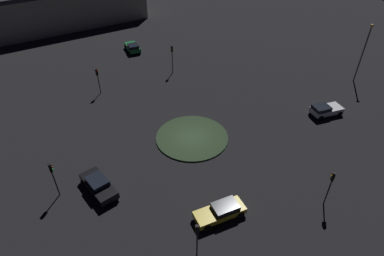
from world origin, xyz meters
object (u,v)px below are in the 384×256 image
Objects in this scene: traffic_light_southeast at (331,182)px; streetlamp_east at (365,48)px; traffic_light_west at (52,173)px; store_building at (59,2)px; car_white at (325,110)px; car_green at (133,47)px; traffic_light_northwest at (98,76)px; car_black at (99,185)px; car_yellow at (221,211)px; traffic_light_north at (172,54)px; traffic_light_south at (197,234)px.

streetlamp_east is at bearing -78.76° from traffic_light_southeast.
traffic_light_west is 0.11× the size of store_building.
traffic_light_west is (-31.81, -5.04, 2.09)m from car_white.
streetlamp_east is (30.26, -18.83, 4.42)m from car_green.
store_building reaches higher than traffic_light_northwest.
car_yellow is at bearing -144.74° from car_black.
car_white is 1.00× the size of traffic_light_southeast.
traffic_light_north is at bearing -160.49° from car_green.
traffic_light_west is 24.77m from traffic_light_southeast.
car_white is at bearing 110.88° from store_building.
car_black is 31.68m from car_green.
car_green is 1.02× the size of traffic_light_west.
store_building reaches higher than traffic_light_west.
traffic_light_southeast is 0.47× the size of streetlamp_east.
streetlamp_east is (9.18, 6.55, 4.43)m from car_white.
streetlamp_east reaches higher than car_yellow.
car_green is 22.81m from store_building.
car_black is at bearing -26.24° from traffic_light_west.
car_white is at bearing -148.92° from car_green.
car_green is at bearing 148.11° from streetlamp_east.
streetlamp_east is (36.29, -6.20, 2.52)m from traffic_light_northwest.
traffic_light_southeast is (12.75, 1.93, 0.11)m from traffic_light_south.
streetlamp_east is at bearing -155.47° from car_yellow.
traffic_light_northwest is 36.91m from streetlamp_east.
car_white is 21.25m from car_yellow.
car_white is 1.07× the size of traffic_light_northwest.
store_building reaches higher than car_black.
car_black is 1.29× the size of traffic_light_south.
traffic_light_southeast is (7.88, -28.63, -0.22)m from traffic_light_north.
traffic_light_north is at bearing 105.29° from store_building.
traffic_light_north reaches higher than car_yellow.
car_black is at bearing 79.92° from store_building.
store_building is at bearing -83.66° from car_yellow.
traffic_light_west is 1.04× the size of traffic_light_south.
streetlamp_east is at bearing 74.09° from traffic_light_north.
car_yellow is at bearing -31.46° from traffic_light_south.
streetlamp_east is (30.15, 21.04, 2.45)m from traffic_light_south.
car_white is at bearing -10.03° from traffic_light_west.
traffic_light_north reaches higher than traffic_light_northwest.
traffic_light_north is at bearing 131.58° from car_white.
car_white is at bearing -103.53° from car_black.
traffic_light_south is 12.89m from traffic_light_southeast.
car_green is 1.10× the size of traffic_light_northwest.
car_yellow is 15.47m from traffic_light_west.
car_green is at bearing 117.42° from traffic_light_northwest.
car_yellow is 1.20× the size of traffic_light_southeast.
car_yellow is 32.82m from streetlamp_east.
traffic_light_west is at bearing 151.92° from car_green.
car_white is at bearing 27.79° from traffic_light_northwest.
car_green is 10.80m from traffic_light_north.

